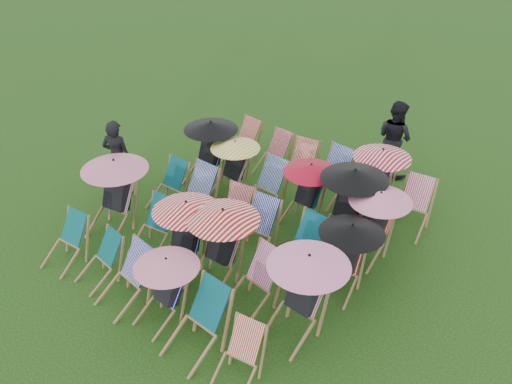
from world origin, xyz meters
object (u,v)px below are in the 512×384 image
Objects in this scene: deckchair_5 at (238,358)px; person_left at (118,158)px; deckchair_29 at (412,207)px; person_rear at (395,138)px; deckchair_0 at (65,242)px.

person_left is at bearing 148.68° from deckchair_5.
person_left is at bearing -160.56° from deckchair_29.
person_left is (-5.10, -2.62, 0.34)m from deckchair_29.
person_rear is (-1.08, 6.27, 0.42)m from deckchair_5.
deckchair_0 reaches higher than deckchair_5.
deckchair_29 is 0.57× the size of person_rear.
person_left is 0.98× the size of person_rear.
person_left reaches higher than deckchair_5.
deckchair_29 is 0.58× the size of person_left.
person_rear is at bearing 120.28° from deckchair_29.
deckchair_5 is at bearing 133.85° from person_left.
person_left is 5.72m from person_rear.
deckchair_5 is 0.51× the size of person_left.
person_left is (-4.92, 2.03, 0.40)m from deckchair_5.
deckchair_29 is 5.75m from person_left.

